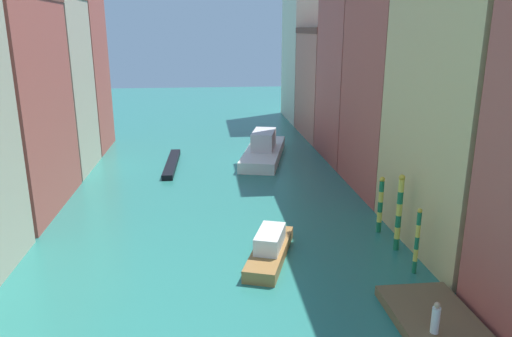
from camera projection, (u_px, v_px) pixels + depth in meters
The scene contains 17 objects.
ground_plane at pixel (215, 195), 39.47m from camera, with size 154.00×154.00×0.00m, color #28756B.
building_left_2 at pixel (2, 105), 34.37m from camera, with size 7.02×12.05×15.71m.
building_left_3 at pixel (46, 85), 44.26m from camera, with size 7.02×8.44×16.24m.
building_left_4 at pixel (68, 51), 51.65m from camera, with size 7.02×8.11×21.55m.
building_right_1 at pixel (476, 100), 28.04m from camera, with size 7.02×11.77×18.12m.
building_right_2 at pixel (400, 93), 38.84m from camera, with size 7.02×10.47×16.18m.
building_right_3 at pixel (362, 48), 47.75m from camera, with size 7.02×10.05×22.54m.
building_right_4 at pixel (331, 83), 59.73m from camera, with size 7.02×12.23×13.27m.
building_right_5 at pixel (311, 45), 70.17m from camera, with size 7.02×11.94×21.65m.
waterfront_dock at pixel (447, 335), 20.93m from camera, with size 3.63×7.95×0.50m.
person_on_dock at pixel (436, 319), 20.51m from camera, with size 0.36×0.36×1.46m.
mooring_pole_0 at pixel (417, 240), 26.28m from camera, with size 0.26×0.26×3.81m.
mooring_pole_1 at pixel (399, 212), 28.94m from camera, with size 0.37×0.37×4.83m.
mooring_pole_2 at pixel (380, 204), 31.70m from camera, with size 0.35×0.35×3.85m.
vaporetto_white at pixel (264, 150), 50.41m from camera, with size 6.32×12.83×2.91m.
gondola_black at pixel (172, 164), 47.70m from camera, with size 1.25×9.81×0.50m.
motorboat_0 at pixel (270, 248), 28.32m from camera, with size 3.80×6.81×1.75m.
Camera 1 is at (-0.64, -12.97, 13.01)m, focal length 33.82 mm.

